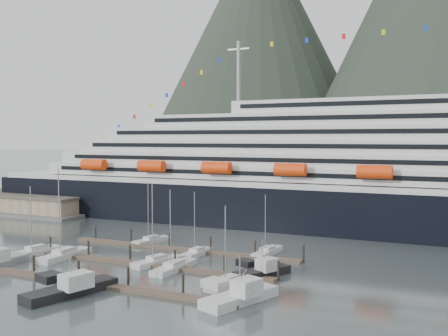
{
  "coord_description": "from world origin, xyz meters",
  "views": [
    {
      "loc": [
        44.86,
        -69.51,
        21.33
      ],
      "look_at": [
        1.48,
        22.0,
        15.61
      ],
      "focal_mm": 42.0,
      "sensor_mm": 36.0,
      "label": 1
    }
  ],
  "objects_px": {
    "cruise_ship": "(399,179)",
    "sailboat_b": "(64,256)",
    "trawler_c": "(70,288)",
    "trawler_d": "(239,295)",
    "sailboat_a": "(36,252)",
    "sailboat_f": "(197,253)",
    "sailboat_g": "(267,252)",
    "sailboat_h": "(229,284)",
    "warehouse": "(25,204)",
    "trawler_e": "(262,271)",
    "sailboat_c": "(157,262)",
    "sailboat_e": "(152,241)",
    "sailboat_d": "(174,268)"
  },
  "relations": [
    {
      "from": "cruise_ship",
      "to": "sailboat_b",
      "type": "bearing_deg",
      "value": -133.49
    },
    {
      "from": "sailboat_b",
      "to": "trawler_c",
      "type": "height_order",
      "value": "sailboat_b"
    },
    {
      "from": "sailboat_b",
      "to": "trawler_d",
      "type": "relative_size",
      "value": 1.36
    },
    {
      "from": "sailboat_a",
      "to": "sailboat_b",
      "type": "xyz_separation_m",
      "value": [
        6.53,
        0.15,
        0.03
      ]
    },
    {
      "from": "sailboat_f",
      "to": "sailboat_g",
      "type": "height_order",
      "value": "sailboat_f"
    },
    {
      "from": "sailboat_f",
      "to": "trawler_c",
      "type": "height_order",
      "value": "sailboat_f"
    },
    {
      "from": "sailboat_b",
      "to": "sailboat_f",
      "type": "bearing_deg",
      "value": -59.85
    },
    {
      "from": "sailboat_h",
      "to": "trawler_d",
      "type": "xyz_separation_m",
      "value": [
        4.25,
        -6.04,
        0.48
      ]
    },
    {
      "from": "cruise_ship",
      "to": "warehouse",
      "type": "bearing_deg",
      "value": -172.77
    },
    {
      "from": "warehouse",
      "to": "trawler_e",
      "type": "height_order",
      "value": "trawler_e"
    },
    {
      "from": "sailboat_c",
      "to": "sailboat_e",
      "type": "bearing_deg",
      "value": 52.7
    },
    {
      "from": "sailboat_a",
      "to": "sailboat_h",
      "type": "relative_size",
      "value": 1.08
    },
    {
      "from": "trawler_e",
      "to": "cruise_ship",
      "type": "bearing_deg",
      "value": 8.5
    },
    {
      "from": "sailboat_a",
      "to": "sailboat_c",
      "type": "distance_m",
      "value": 24.31
    },
    {
      "from": "sailboat_b",
      "to": "sailboat_e",
      "type": "height_order",
      "value": "sailboat_b"
    },
    {
      "from": "sailboat_c",
      "to": "trawler_e",
      "type": "height_order",
      "value": "sailboat_c"
    },
    {
      "from": "sailboat_e",
      "to": "sailboat_h",
      "type": "relative_size",
      "value": 1.06
    },
    {
      "from": "warehouse",
      "to": "sailboat_g",
      "type": "height_order",
      "value": "sailboat_g"
    },
    {
      "from": "warehouse",
      "to": "sailboat_d",
      "type": "xyz_separation_m",
      "value": [
        73.68,
        -39.33,
        -1.83
      ]
    },
    {
      "from": "trawler_d",
      "to": "sailboat_b",
      "type": "bearing_deg",
      "value": 94.79
    },
    {
      "from": "sailboat_c",
      "to": "trawler_e",
      "type": "relative_size",
      "value": 1.42
    },
    {
      "from": "sailboat_c",
      "to": "cruise_ship",
      "type": "bearing_deg",
      "value": -16.61
    },
    {
      "from": "sailboat_h",
      "to": "trawler_e",
      "type": "bearing_deg",
      "value": -4.98
    },
    {
      "from": "warehouse",
      "to": "sailboat_b",
      "type": "relative_size",
      "value": 2.76
    },
    {
      "from": "sailboat_c",
      "to": "trawler_c",
      "type": "bearing_deg",
      "value": -167.39
    },
    {
      "from": "warehouse",
      "to": "sailboat_g",
      "type": "bearing_deg",
      "value": -14.81
    },
    {
      "from": "sailboat_f",
      "to": "sailboat_g",
      "type": "distance_m",
      "value": 12.95
    },
    {
      "from": "cruise_ship",
      "to": "sailboat_d",
      "type": "distance_m",
      "value": 60.58
    },
    {
      "from": "sailboat_h",
      "to": "sailboat_g",
      "type": "bearing_deg",
      "value": 18.02
    },
    {
      "from": "sailboat_c",
      "to": "trawler_d",
      "type": "bearing_deg",
      "value": -104.89
    },
    {
      "from": "sailboat_a",
      "to": "trawler_c",
      "type": "height_order",
      "value": "sailboat_a"
    },
    {
      "from": "sailboat_h",
      "to": "trawler_d",
      "type": "distance_m",
      "value": 7.4
    },
    {
      "from": "sailboat_e",
      "to": "trawler_c",
      "type": "xyz_separation_m",
      "value": [
        9.69,
        -34.95,
        0.48
      ]
    },
    {
      "from": "sailboat_f",
      "to": "sailboat_a",
      "type": "bearing_deg",
      "value": 116.07
    },
    {
      "from": "sailboat_d",
      "to": "sailboat_c",
      "type": "bearing_deg",
      "value": 66.84
    },
    {
      "from": "sailboat_b",
      "to": "sailboat_c",
      "type": "relative_size",
      "value": 1.17
    },
    {
      "from": "sailboat_a",
      "to": "trawler_d",
      "type": "relative_size",
      "value": 1.07
    },
    {
      "from": "cruise_ship",
      "to": "trawler_d",
      "type": "bearing_deg",
      "value": -100.93
    },
    {
      "from": "sailboat_b",
      "to": "sailboat_e",
      "type": "relative_size",
      "value": 1.28
    },
    {
      "from": "sailboat_g",
      "to": "trawler_c",
      "type": "bearing_deg",
      "value": 158.39
    },
    {
      "from": "sailboat_f",
      "to": "sailboat_h",
      "type": "relative_size",
      "value": 0.99
    },
    {
      "from": "warehouse",
      "to": "sailboat_d",
      "type": "height_order",
      "value": "sailboat_d"
    },
    {
      "from": "sailboat_e",
      "to": "sailboat_h",
      "type": "height_order",
      "value": "sailboat_e"
    },
    {
      "from": "sailboat_a",
      "to": "sailboat_h",
      "type": "xyz_separation_m",
      "value": [
        40.62,
        -3.52,
        -0.02
      ]
    },
    {
      "from": "sailboat_f",
      "to": "sailboat_g",
      "type": "xyz_separation_m",
      "value": [
        11.38,
        6.18,
        -0.01
      ]
    },
    {
      "from": "sailboat_e",
      "to": "trawler_c",
      "type": "distance_m",
      "value": 36.27
    },
    {
      "from": "sailboat_b",
      "to": "sailboat_h",
      "type": "relative_size",
      "value": 1.36
    },
    {
      "from": "sailboat_g",
      "to": "trawler_e",
      "type": "bearing_deg",
      "value": -160.07
    },
    {
      "from": "cruise_ship",
      "to": "sailboat_g",
      "type": "relative_size",
      "value": 18.19
    },
    {
      "from": "sailboat_c",
      "to": "sailboat_e",
      "type": "xyz_separation_m",
      "value": [
        -11.09,
        15.24,
        -0.02
      ]
    }
  ]
}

